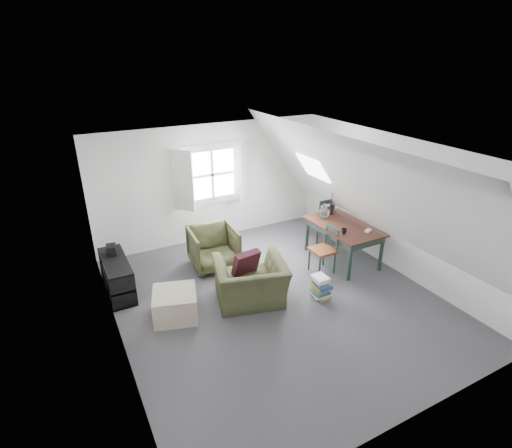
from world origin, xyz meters
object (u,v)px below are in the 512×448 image
armchair_near (250,301)px  armchair_far (214,266)px  dining_chair_far (321,218)px  dining_chair_near (324,249)px  dining_table (344,230)px  media_shelf (118,278)px  ottoman (175,304)px  magazine_stack (321,287)px

armchair_near → armchair_far: armchair_far is taller
dining_chair_far → dining_chair_near: 1.37m
dining_table → media_shelf: (-4.14, 0.86, -0.38)m
dining_table → dining_chair_far: size_ratio=1.53×
ottoman → dining_table: 3.51m
dining_table → magazine_stack: dining_table is taller
armchair_far → ottoman: size_ratio=1.32×
dining_table → dining_chair_far: dining_chair_far is taller
dining_table → magazine_stack: 1.52m
dining_chair_far → media_shelf: dining_chair_far is taller
ottoman → media_shelf: (-0.66, 1.11, 0.06)m
dining_chair_near → magazine_stack: bearing=-32.9°
dining_chair_near → magazine_stack: (-0.56, -0.69, -0.26)m
armchair_far → dining_table: bearing=-17.2°
dining_chair_near → dining_chair_far: bearing=152.3°
dining_chair_near → media_shelf: (-3.55, 1.05, -0.19)m
ottoman → magazine_stack: size_ratio=1.66×
dining_chair_far → dining_chair_near: bearing=44.6°
ottoman → armchair_near: bearing=-8.2°
dining_table → dining_chair_near: bearing=-165.2°
ottoman → dining_chair_far: (3.65, 1.20, 0.29)m
dining_table → magazine_stack: size_ratio=3.81×
media_shelf → dining_table: bearing=-12.4°
armchair_near → dining_chair_far: (2.42, 1.38, 0.51)m
ottoman → dining_table: bearing=4.1°
armchair_near → ottoman: size_ratio=1.71×
ottoman → magazine_stack: bearing=-15.2°
armchair_near → magazine_stack: 1.20m
dining_table → dining_chair_near: dining_chair_near is taller
armchair_near → media_shelf: (-1.89, 1.29, 0.28)m
armchair_near → media_shelf: media_shelf is taller
dining_chair_near → media_shelf: bearing=-100.3°
dining_chair_far → dining_table: bearing=67.9°
ottoman → dining_table: dining_table is taller
ottoman → dining_chair_near: bearing=1.2°
media_shelf → magazine_stack: (2.99, -1.74, -0.08)m
armchair_far → ottoman: (-1.13, -1.19, 0.22)m
armchair_near → armchair_far: 1.37m
armchair_near → armchair_far: bearing=-71.0°
armchair_near → dining_chair_near: dining_chair_near is taller
dining_chair_near → magazine_stack: dining_chair_near is taller
dining_table → media_shelf: size_ratio=1.27×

